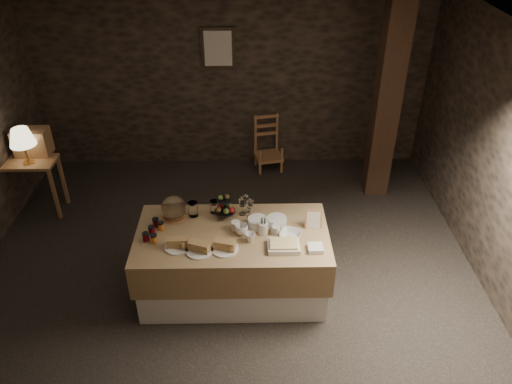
{
  "coord_description": "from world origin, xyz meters",
  "views": [
    {
      "loc": [
        0.24,
        -4.19,
        3.79
      ],
      "look_at": [
        0.32,
        0.2,
        0.92
      ],
      "focal_mm": 35.0,
      "sensor_mm": 36.0,
      "label": 1
    }
  ],
  "objects_px": {
    "wine_rack": "(32,142)",
    "timber_column": "(386,103)",
    "console_table": "(29,170)",
    "buffet_table": "(233,258)",
    "fruit_stand": "(225,208)",
    "chair": "(268,145)",
    "table_lamp": "(22,137)"
  },
  "relations": [
    {
      "from": "wine_rack",
      "to": "timber_column",
      "type": "bearing_deg",
      "value": 3.25
    },
    {
      "from": "fruit_stand",
      "to": "buffet_table",
      "type": "bearing_deg",
      "value": -73.9
    },
    {
      "from": "wine_rack",
      "to": "timber_column",
      "type": "relative_size",
      "value": 0.16
    },
    {
      "from": "wine_rack",
      "to": "fruit_stand",
      "type": "xyz_separation_m",
      "value": [
        2.45,
        -1.42,
        -0.04
      ]
    },
    {
      "from": "wine_rack",
      "to": "fruit_stand",
      "type": "height_order",
      "value": "wine_rack"
    },
    {
      "from": "buffet_table",
      "to": "table_lamp",
      "type": "height_order",
      "value": "table_lamp"
    },
    {
      "from": "chair",
      "to": "timber_column",
      "type": "bearing_deg",
      "value": -36.3
    },
    {
      "from": "chair",
      "to": "fruit_stand",
      "type": "xyz_separation_m",
      "value": [
        -0.54,
        -2.34,
        0.52
      ]
    },
    {
      "from": "console_table",
      "to": "wine_rack",
      "type": "distance_m",
      "value": 0.35
    },
    {
      "from": "fruit_stand",
      "to": "chair",
      "type": "bearing_deg",
      "value": 77.01
    },
    {
      "from": "buffet_table",
      "to": "fruit_stand",
      "type": "distance_m",
      "value": 0.52
    },
    {
      "from": "table_lamp",
      "to": "chair",
      "type": "relative_size",
      "value": 0.73
    },
    {
      "from": "table_lamp",
      "to": "chair",
      "type": "xyz_separation_m",
      "value": [
        2.99,
        1.15,
        -0.74
      ]
    },
    {
      "from": "chair",
      "to": "buffet_table",
      "type": "bearing_deg",
      "value": -111.73
    },
    {
      "from": "wine_rack",
      "to": "timber_column",
      "type": "xyz_separation_m",
      "value": [
        4.44,
        0.25,
        0.38
      ]
    },
    {
      "from": "table_lamp",
      "to": "fruit_stand",
      "type": "relative_size",
      "value": 1.53
    },
    {
      "from": "buffet_table",
      "to": "console_table",
      "type": "bearing_deg",
      "value": 149.67
    },
    {
      "from": "buffet_table",
      "to": "fruit_stand",
      "type": "bearing_deg",
      "value": 106.1
    },
    {
      "from": "console_table",
      "to": "table_lamp",
      "type": "height_order",
      "value": "table_lamp"
    },
    {
      "from": "console_table",
      "to": "wine_rack",
      "type": "bearing_deg",
      "value": 74.48
    },
    {
      "from": "console_table",
      "to": "wine_rack",
      "type": "xyz_separation_m",
      "value": [
        0.05,
        0.18,
        0.3
      ]
    },
    {
      "from": "table_lamp",
      "to": "fruit_stand",
      "type": "distance_m",
      "value": 2.73
    },
    {
      "from": "table_lamp",
      "to": "wine_rack",
      "type": "distance_m",
      "value": 0.29
    },
    {
      "from": "console_table",
      "to": "buffet_table",
      "type": "bearing_deg",
      "value": -30.33
    },
    {
      "from": "table_lamp",
      "to": "timber_column",
      "type": "distance_m",
      "value": 4.47
    },
    {
      "from": "chair",
      "to": "fruit_stand",
      "type": "relative_size",
      "value": 2.08
    },
    {
      "from": "wine_rack",
      "to": "chair",
      "type": "xyz_separation_m",
      "value": [
        2.99,
        0.92,
        -0.56
      ]
    },
    {
      "from": "chair",
      "to": "fruit_stand",
      "type": "height_order",
      "value": "fruit_stand"
    },
    {
      "from": "table_lamp",
      "to": "fruit_stand",
      "type": "xyz_separation_m",
      "value": [
        2.45,
        -1.19,
        -0.22
      ]
    },
    {
      "from": "table_lamp",
      "to": "wine_rack",
      "type": "bearing_deg",
      "value": 90.0
    },
    {
      "from": "timber_column",
      "to": "fruit_stand",
      "type": "bearing_deg",
      "value": -139.91
    },
    {
      "from": "buffet_table",
      "to": "table_lamp",
      "type": "relative_size",
      "value": 4.14
    }
  ]
}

